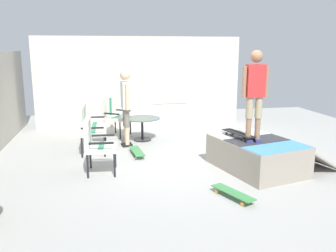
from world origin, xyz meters
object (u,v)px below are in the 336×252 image
Objects in this scene: patio_table at (142,124)px; person_skater at (255,90)px; patio_bench at (89,123)px; patio_chair_by_wall at (95,141)px; skateboard_spare at (233,193)px; skateboard_on_ramp at (238,134)px; skate_ramp at (258,155)px; person_watching at (126,102)px; patio_chair_near_house at (113,113)px; skateboard_by_bench at (137,151)px.

patio_table is 3.40m from person_skater.
patio_chair_by_wall is (-1.57, -0.16, -0.00)m from patio_bench.
patio_table is 1.11× the size of skateboard_spare.
skateboard_on_ramp is at bearing -93.76° from patio_chair_by_wall.
skate_ramp is 1.83× the size of patio_bench.
skate_ramp is 3.25m from person_watching.
person_skater is (-3.33, -2.41, 0.93)m from patio_chair_near_house.
person_skater is (-0.47, -2.84, 0.93)m from patio_chair_by_wall.
person_skater is at bearing -151.37° from skateboard_on_ramp.
patio_bench is 1.58m from patio_chair_by_wall.
patio_bench is (1.93, 3.18, 0.32)m from skate_ramp.
patio_table is 3.91m from skateboard_spare.
patio_chair_by_wall reaches higher than skate_ramp.
patio_table is 1.09× the size of skateboard_on_ramp.
patio_chair_near_house is at bearing -24.69° from patio_bench.
patio_table is at bearing 14.42° from skateboard_spare.
patio_bench and patio_chair_by_wall have the same top height.
person_skater reaches higher than patio_bench.
skate_ramp is 2.26× the size of patio_chair_near_house.
patio_chair_near_house is (3.22, 2.58, 0.32)m from skate_ramp.
patio_chair_by_wall is 2.65m from skateboard_spare.
person_skater reaches higher than skate_ramp.
skateboard_on_ramp is (-1.15, -1.84, 0.59)m from skateboard_by_bench.
patio_chair_by_wall is 1.25× the size of skateboard_spare.
patio_chair_by_wall is 0.62× the size of person_skater.
person_watching reaches higher than patio_bench.
person_skater is at bearing -147.27° from patio_table.
skateboard_by_bench is 2.80m from skateboard_spare.
patio_chair_by_wall is 3.03m from person_skater.
skateboard_spare is at bearing 141.81° from skate_ramp.
skateboard_by_bench is at bearing -41.16° from patio_chair_by_wall.
person_watching is 2.17× the size of skateboard_on_ramp.
patio_chair_near_house is 0.57× the size of person_watching.
patio_chair_near_house is 1.25× the size of skateboard_by_bench.
skate_ramp reaches higher than skateboard_spare.
skateboard_spare is at bearing 156.28° from skateboard_on_ramp.
skateboard_spare is (-3.12, -2.25, -0.53)m from patio_bench.
patio_chair_by_wall is 1.13× the size of patio_table.
skate_ramp is at bearing -143.66° from patio_table.
patio_chair_near_house reaches higher than skateboard_by_bench.
skate_ramp is 3.73m from patio_bench.
skate_ramp is 2.83× the size of skateboard_by_bench.
skateboard_on_ramp is (-2.40, -1.57, 0.27)m from patio_table.
person_skater reaches higher than person_watching.
patio_chair_near_house is 1.24× the size of skateboard_on_ramp.
person_watching reaches higher than patio_chair_near_house.
patio_table reaches higher than skateboard_spare.
skate_ramp is 2.80× the size of skateboard_on_ramp.
skate_ramp is at bearing -119.18° from skateboard_on_ramp.
skate_ramp is 2.56× the size of patio_table.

